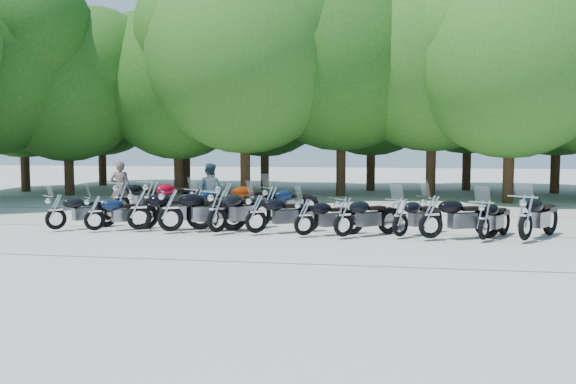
% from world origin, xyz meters
% --- Properties ---
extents(ground, '(90.00, 90.00, 0.00)m').
position_xyz_m(ground, '(0.00, 0.00, 0.00)').
color(ground, '#9E9B8F').
rests_on(ground, ground).
extents(tree_0, '(7.50, 7.50, 9.21)m').
position_xyz_m(tree_0, '(-15.42, 12.98, 5.45)').
color(tree_0, '#3A2614').
rests_on(tree_0, ground).
extents(tree_1, '(6.97, 6.97, 8.55)m').
position_xyz_m(tree_1, '(-12.04, 11.24, 5.06)').
color(tree_1, '#3A2614').
rests_on(tree_1, ground).
extents(tree_2, '(7.31, 7.31, 8.97)m').
position_xyz_m(tree_2, '(-7.25, 12.84, 5.31)').
color(tree_2, '#3A2614').
rests_on(tree_2, ground).
extents(tree_3, '(8.70, 8.70, 10.67)m').
position_xyz_m(tree_3, '(-3.57, 11.24, 6.32)').
color(tree_3, '#3A2614').
rests_on(tree_3, ground).
extents(tree_4, '(9.13, 9.13, 11.20)m').
position_xyz_m(tree_4, '(0.54, 13.09, 6.64)').
color(tree_4, '#3A2614').
rests_on(tree_4, ground).
extents(tree_5, '(9.04, 9.04, 11.10)m').
position_xyz_m(tree_5, '(4.61, 13.20, 6.57)').
color(tree_5, '#3A2614').
rests_on(tree_5, ground).
extents(tree_6, '(8.00, 8.00, 9.82)m').
position_xyz_m(tree_6, '(7.55, 10.82, 5.81)').
color(tree_6, '#3A2614').
rests_on(tree_6, ground).
extents(tree_9, '(7.59, 7.59, 9.32)m').
position_xyz_m(tree_9, '(-13.53, 17.59, 5.52)').
color(tree_9, '#3A2614').
rests_on(tree_9, ground).
extents(tree_10, '(7.78, 7.78, 9.55)m').
position_xyz_m(tree_10, '(-8.29, 16.97, 5.66)').
color(tree_10, '#3A2614').
rests_on(tree_10, ground).
extents(tree_11, '(7.56, 7.56, 9.28)m').
position_xyz_m(tree_11, '(-3.76, 16.43, 5.49)').
color(tree_11, '#3A2614').
rests_on(tree_11, ground).
extents(tree_12, '(7.88, 7.88, 9.67)m').
position_xyz_m(tree_12, '(1.80, 16.47, 5.72)').
color(tree_12, '#3A2614').
rests_on(tree_12, ground).
extents(tree_13, '(8.31, 8.31, 10.20)m').
position_xyz_m(tree_13, '(6.69, 17.47, 6.04)').
color(tree_13, '#3A2614').
rests_on(tree_13, ground).
extents(tree_14, '(8.02, 8.02, 9.84)m').
position_xyz_m(tree_14, '(10.68, 16.09, 5.83)').
color(tree_14, '#3A2614').
rests_on(tree_14, ground).
extents(motorcycle_0, '(1.81, 2.02, 1.18)m').
position_xyz_m(motorcycle_0, '(-6.35, 0.35, 0.59)').
color(motorcycle_0, black).
rests_on(motorcycle_0, ground).
extents(motorcycle_1, '(1.97, 1.75, 1.14)m').
position_xyz_m(motorcycle_1, '(-5.21, 0.38, 0.57)').
color(motorcycle_1, '#0B1733').
rests_on(motorcycle_1, ground).
extents(motorcycle_2, '(2.43, 1.68, 1.33)m').
position_xyz_m(motorcycle_2, '(-4.04, 0.67, 0.67)').
color(motorcycle_2, black).
rests_on(motorcycle_2, ground).
extents(motorcycle_3, '(2.49, 1.81, 1.37)m').
position_xyz_m(motorcycle_3, '(-3.06, 0.50, 0.69)').
color(motorcycle_3, black).
rests_on(motorcycle_3, ground).
extents(motorcycle_4, '(1.85, 2.45, 1.36)m').
position_xyz_m(motorcycle_4, '(-1.76, 0.51, 0.68)').
color(motorcycle_4, black).
rests_on(motorcycle_4, ground).
extents(motorcycle_5, '(2.18, 1.78, 1.23)m').
position_xyz_m(motorcycle_5, '(-0.71, 0.60, 0.62)').
color(motorcycle_5, black).
rests_on(motorcycle_5, ground).
extents(motorcycle_6, '(2.03, 1.65, 1.15)m').
position_xyz_m(motorcycle_6, '(0.61, 0.41, 0.57)').
color(motorcycle_6, black).
rests_on(motorcycle_6, ground).
extents(motorcycle_7, '(2.03, 1.96, 1.22)m').
position_xyz_m(motorcycle_7, '(1.64, 0.36, 0.61)').
color(motorcycle_7, black).
rests_on(motorcycle_7, ground).
extents(motorcycle_8, '(1.78, 2.05, 1.19)m').
position_xyz_m(motorcycle_8, '(3.07, 0.65, 0.59)').
color(motorcycle_8, black).
rests_on(motorcycle_8, ground).
extents(motorcycle_9, '(2.39, 1.64, 1.31)m').
position_xyz_m(motorcycle_9, '(3.82, 0.40, 0.65)').
color(motorcycle_9, black).
rests_on(motorcycle_9, ground).
extents(motorcycle_10, '(1.54, 2.14, 1.18)m').
position_xyz_m(motorcycle_10, '(5.11, 0.45, 0.59)').
color(motorcycle_10, black).
rests_on(motorcycle_10, ground).
extents(motorcycle_11, '(1.91, 2.42, 1.36)m').
position_xyz_m(motorcycle_11, '(6.10, 0.49, 0.68)').
color(motorcycle_11, black).
rests_on(motorcycle_11, ground).
extents(motorcycle_12, '(1.62, 2.54, 1.38)m').
position_xyz_m(motorcycle_12, '(-5.79, 3.34, 0.69)').
color(motorcycle_12, black).
rests_on(motorcycle_12, ground).
extents(motorcycle_13, '(1.82, 2.64, 1.45)m').
position_xyz_m(motorcycle_13, '(-4.68, 3.15, 0.72)').
color(motorcycle_13, maroon).
rests_on(motorcycle_13, ground).
extents(motorcycle_14, '(1.49, 2.13, 1.17)m').
position_xyz_m(motorcycle_14, '(-3.22, 3.21, 0.58)').
color(motorcycle_14, black).
rests_on(motorcycle_14, ground).
extents(motorcycle_15, '(2.40, 2.13, 1.40)m').
position_xyz_m(motorcycle_15, '(-2.26, 3.14, 0.70)').
color(motorcycle_15, maroon).
rests_on(motorcycle_15, ground).
extents(motorcycle_16, '(1.98, 2.18, 1.28)m').
position_xyz_m(motorcycle_16, '(-0.82, 3.14, 0.64)').
color(motorcycle_16, '#0C1735').
rests_on(motorcycle_16, ground).
extents(rider_0, '(0.76, 0.59, 1.85)m').
position_xyz_m(rider_0, '(-6.30, 4.38, 0.92)').
color(rider_0, brown).
rests_on(rider_0, ground).
extents(rider_1, '(0.98, 0.83, 1.79)m').
position_xyz_m(rider_1, '(-3.07, 4.17, 0.90)').
color(rider_1, '#223D48').
rests_on(rider_1, ground).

